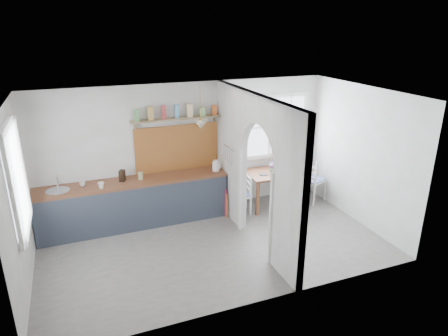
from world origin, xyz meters
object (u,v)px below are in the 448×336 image
object	(u,v)px
chair_right	(312,179)
vase	(273,164)
chair_left	(240,194)
dining_table	(275,188)
kettle	(216,166)

from	to	relation	value
chair_right	vase	bearing A→B (deg)	48.98
chair_left	chair_right	world-z (taller)	chair_right
dining_table	chair_left	world-z (taller)	chair_left
dining_table	chair_right	bearing A→B (deg)	-3.21
chair_right	vase	xyz separation A→B (m)	(-0.81, 0.27, 0.35)
chair_left	kettle	world-z (taller)	kettle
kettle	vase	size ratio (longest dim) A/B	1.12
dining_table	vase	size ratio (longest dim) A/B	6.18
kettle	dining_table	bearing A→B (deg)	15.81
dining_table	vase	world-z (taller)	vase
chair_left	chair_right	size ratio (longest dim) A/B	0.83
dining_table	kettle	size ratio (longest dim) A/B	5.50
dining_table	vase	bearing A→B (deg)	85.50
vase	dining_table	bearing A→B (deg)	-97.69
dining_table	chair_left	bearing A→B (deg)	-170.64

